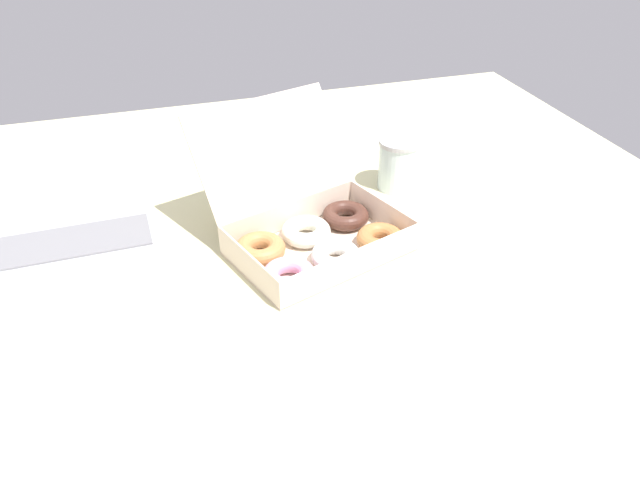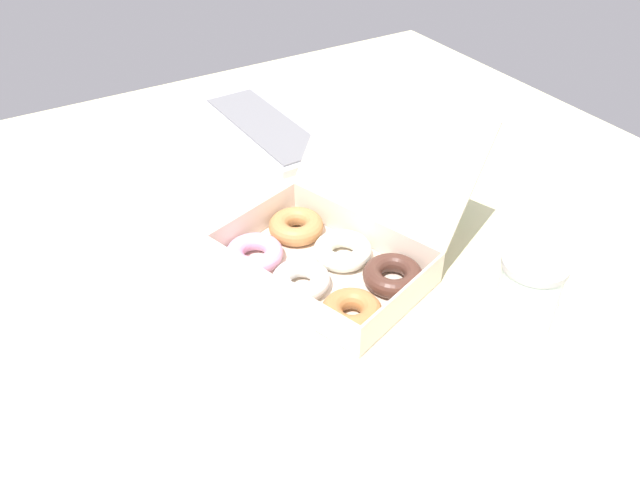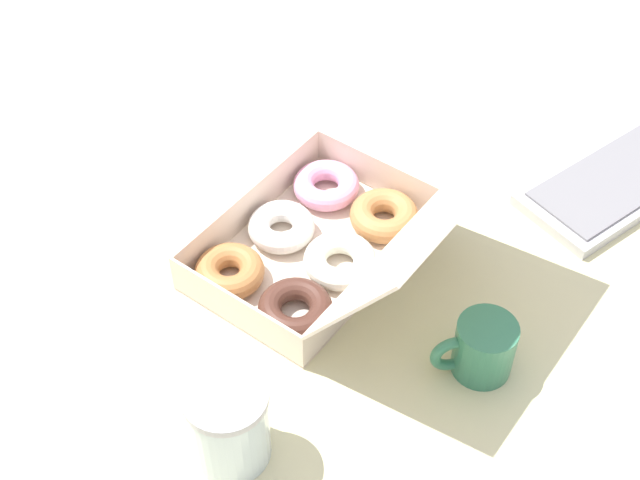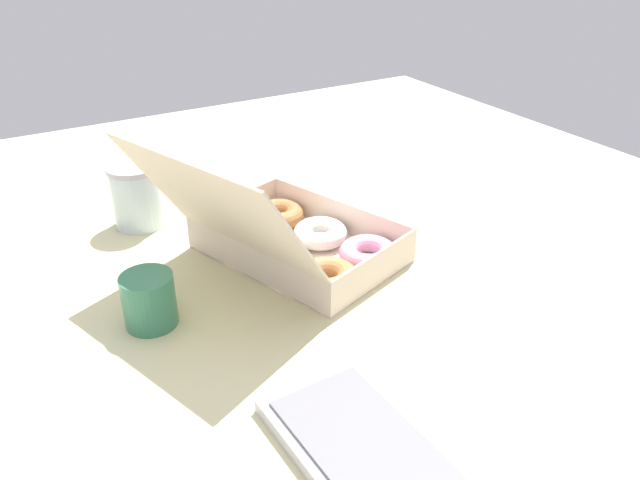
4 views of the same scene
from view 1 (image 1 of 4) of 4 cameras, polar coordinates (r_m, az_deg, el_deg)
The scene contains 5 objects.
ground_plane at distance 123.75cm, azimuth 0.57°, elevation -1.94°, with size 180.00×180.00×2.00cm, color beige.
donut_box at distance 123.95cm, azimuth -0.57°, elevation 0.62°, with size 42.15×43.32×24.92cm.
keyboard at distance 134.48cm, azimuth -23.24°, elevation -0.76°, with size 41.75×15.61×2.20cm.
coffee_mug at distance 144.65cm, azimuth -5.69°, elevation 5.88°, with size 10.55×7.61×8.00cm.
glass_jar at distance 146.08cm, azimuth 7.19°, elevation 6.91°, with size 9.64×9.64×11.98cm.
Camera 1 is at (-31.10, -96.01, 70.61)cm, focal length 35.00 mm.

